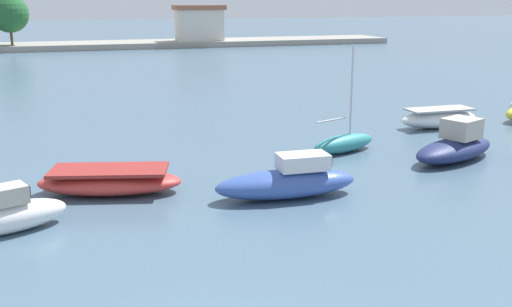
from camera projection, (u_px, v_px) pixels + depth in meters
name	position (u px, v px, depth m)	size (l,w,h in m)	color
moored_boat_1	(12.00, 214.00, 18.27)	(3.61, 2.32, 1.50)	white
moored_boat_2	(110.00, 181.00, 21.95)	(5.70, 3.45, 0.95)	#C63833
moored_boat_3	(288.00, 181.00, 21.47)	(5.38, 1.96, 1.59)	#3856A8
moored_boat_4	(344.00, 143.00, 27.80)	(3.88, 2.28, 4.98)	teal
moored_boat_5	(456.00, 146.00, 26.43)	(5.49, 3.72, 1.85)	navy
moored_boat_6	(439.00, 118.00, 33.05)	(4.69, 1.79, 1.10)	white
distant_shoreline	(34.00, 33.00, 82.53)	(95.59, 9.06, 7.62)	gray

